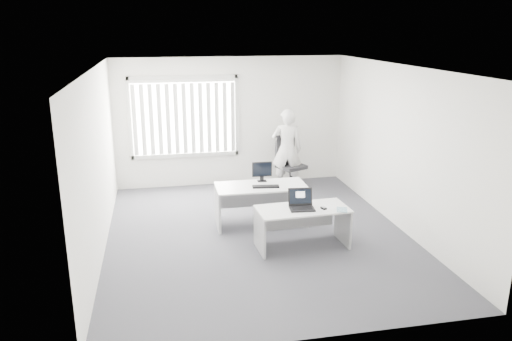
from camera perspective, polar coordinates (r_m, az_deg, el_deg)
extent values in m
plane|color=#4B4C52|center=(8.55, 0.21, -7.36)|extent=(6.00, 6.00, 0.00)
cube|color=silver|center=(10.98, -2.94, 5.58)|extent=(5.00, 0.02, 2.80)
cube|color=silver|center=(5.33, 6.75, -6.11)|extent=(5.00, 0.02, 2.80)
cube|color=silver|center=(7.99, -17.62, 0.81)|extent=(0.02, 6.00, 2.80)
cube|color=silver|center=(8.93, 16.16, 2.48)|extent=(0.02, 6.00, 2.80)
cube|color=white|center=(7.87, 0.23, 11.70)|extent=(5.00, 6.00, 0.02)
cube|color=#BCBCB7|center=(10.82, -8.20, 6.08)|extent=(2.32, 0.06, 1.76)
cube|color=silver|center=(7.91, 5.36, -4.40)|extent=(1.47, 0.75, 0.03)
cube|color=#A4A4A7|center=(7.84, 0.42, -7.11)|extent=(0.07, 0.62, 0.63)
cube|color=#A4A4A7|center=(8.28, 9.91, -6.05)|extent=(0.07, 0.62, 0.63)
cube|color=silver|center=(8.76, 0.58, -1.81)|extent=(1.59, 0.76, 0.03)
cube|color=#A4A4A7|center=(8.77, -4.40, -4.35)|extent=(0.05, 0.68, 0.69)
cube|color=#A4A4A7|center=(9.06, 5.39, -3.70)|extent=(0.05, 0.68, 0.69)
cylinder|color=black|center=(10.90, 4.01, -1.89)|extent=(0.87, 0.87, 0.09)
cylinder|color=black|center=(10.83, 4.03, -0.83)|extent=(0.08, 0.08, 0.51)
cube|color=black|center=(10.76, 4.06, 0.46)|extent=(0.67, 0.67, 0.08)
cube|color=black|center=(10.85, 3.33, 2.54)|extent=(0.47, 0.25, 0.61)
imported|color=silver|center=(10.69, 3.55, 2.42)|extent=(0.71, 0.53, 1.76)
cube|color=white|center=(7.94, 8.08, -4.29)|extent=(0.36, 0.31, 0.00)
cube|color=silver|center=(7.91, 9.80, -4.44)|extent=(0.22, 0.26, 0.01)
cube|color=black|center=(8.66, 1.12, -1.84)|extent=(0.48, 0.21, 0.02)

